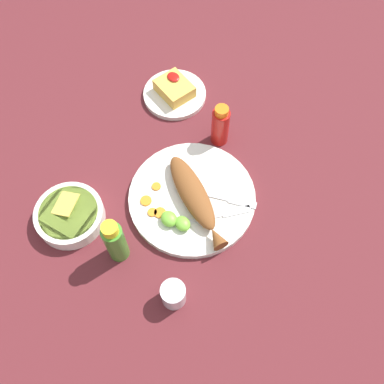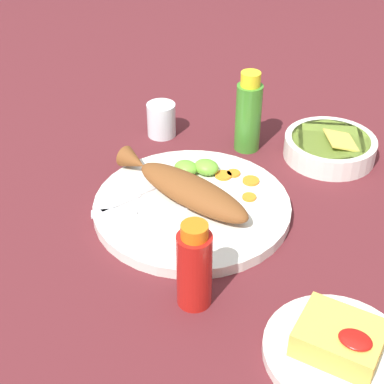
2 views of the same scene
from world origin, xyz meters
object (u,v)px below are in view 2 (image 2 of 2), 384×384
Objects in this scene: fork_near at (143,210)px; main_plate at (192,207)px; side_plate_fries at (336,352)px; hot_sauce_bottle_red at (194,267)px; fried_fish at (185,188)px; guacamole_bowl at (330,146)px; salt_cup at (161,122)px; hot_sauce_bottle_green at (248,114)px; fork_far at (143,192)px.

main_plate is at bearing -170.91° from fork_near.
fork_near is 0.36m from side_plate_fries.
main_plate is 2.43× the size of hot_sauce_bottle_red.
fried_fish reaches higher than fork_near.
fried_fish reaches higher than side_plate_fries.
side_plate_fries is 1.08× the size of guacamole_bowl.
salt_cup reaches higher than fork_near.
hot_sauce_bottle_green is (-0.01, 0.22, 0.06)m from main_plate.
salt_cup is (-0.16, 0.18, -0.01)m from fried_fish.
fork_near and fork_far have the same top height.
fork_far is 1.06× the size of guacamole_bowl.
fork_near is at bearing -120.90° from guacamole_bowl.
salt_cup is at bearing 143.51° from fried_fish.
hot_sauce_bottle_red reaches higher than side_plate_fries.
salt_cup reaches higher than main_plate.
guacamole_bowl is at bearing -157.98° from fork_near.
hot_sauce_bottle_red reaches higher than main_plate.
hot_sauce_bottle_red is at bearing 107.14° from fork_near.
fork_far is (-0.07, -0.02, -0.02)m from fried_fish.
hot_sauce_bottle_red is (0.18, -0.15, 0.04)m from fork_far.
fork_far is 0.98× the size of side_plate_fries.
fried_fish reaches higher than main_plate.
hot_sauce_bottle_green reaches higher than side_plate_fries.
main_plate is at bearing -47.09° from salt_cup.
main_plate is 2.01× the size of fork_near.
main_plate is 1.80× the size of fork_far.
hot_sauce_bottle_green is 0.92× the size of guacamole_bowl.
side_plate_fries is at bearing 125.87° from fork_near.
hot_sauce_bottle_red is 0.40m from hot_sauce_bottle_green.
salt_cup is 0.36× the size of side_plate_fries.
hot_sauce_bottle_green is 2.34× the size of salt_cup.
side_plate_fries is (0.37, -0.15, -0.01)m from fork_far.
main_plate is 0.08m from fork_far.
hot_sauce_bottle_green reaches higher than main_plate.
main_plate is 1.77× the size of side_plate_fries.
fried_fish is at bearing -49.00° from salt_cup.
fork_far is (-0.03, 0.04, 0.00)m from fork_near.
fried_fish is 1.73× the size of fork_near.
fork_far is 1.35× the size of hot_sauce_bottle_red.
salt_cup is (-0.27, 0.35, -0.03)m from hot_sauce_bottle_red.
fork_near is 1.21× the size of hot_sauce_bottle_red.
fried_fish is 2.08× the size of hot_sauce_bottle_red.
side_plate_fries is at bearing -36.95° from salt_cup.
fried_fish is 4.15× the size of salt_cup.
fork_near is 0.89× the size of fork_far.
guacamole_bowl reaches higher than fork_far.
hot_sauce_bottle_red is at bearing -52.62° from salt_cup.
fried_fish is at bearing 167.49° from main_plate.
salt_cup is at bearing 127.38° from hot_sauce_bottle_red.
hot_sauce_bottle_red is at bearing -44.34° from fried_fish.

